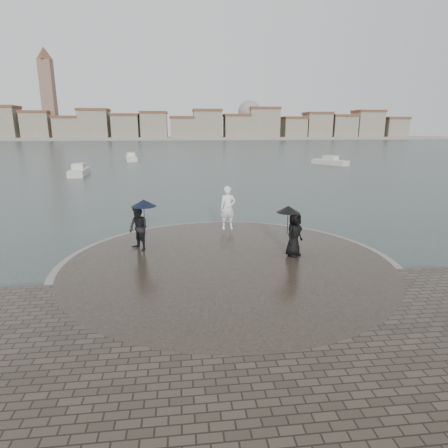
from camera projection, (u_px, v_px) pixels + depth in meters
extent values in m
plane|color=#2B3835|center=(244.00, 316.00, 10.58)|extent=(400.00, 400.00, 0.00)
cylinder|color=gray|center=(228.00, 266.00, 13.91)|extent=(12.50, 12.50, 0.32)
cylinder|color=#2D261E|center=(228.00, 266.00, 13.90)|extent=(11.90, 11.90, 0.36)
imported|color=white|center=(228.00, 208.00, 18.02)|extent=(0.79, 0.55, 2.09)
imported|color=black|center=(138.00, 228.00, 14.95)|extent=(1.08, 1.09, 1.78)
cylinder|color=black|center=(144.00, 216.00, 14.96)|extent=(0.02, 0.02, 0.90)
cone|color=black|center=(144.00, 203.00, 14.82)|extent=(1.03, 1.03, 0.28)
imported|color=black|center=(294.00, 234.00, 14.25)|extent=(0.99, 0.97, 1.73)
cylinder|color=black|center=(288.00, 223.00, 14.21)|extent=(0.02, 0.02, 0.90)
cone|color=black|center=(288.00, 209.00, 14.08)|extent=(0.91, 0.91, 0.26)
cube|color=gray|center=(182.00, 138.00, 167.18)|extent=(260.00, 20.00, 1.20)
cube|color=#A0937E|center=(2.00, 124.00, 154.39)|extent=(13.00, 10.00, 13.00)
cube|color=brown|center=(0.00, 107.00, 152.65)|extent=(13.60, 10.60, 1.00)
cube|color=#A0937E|center=(38.00, 127.00, 156.24)|extent=(11.00, 10.00, 11.00)
cube|color=brown|center=(36.00, 112.00, 154.74)|extent=(11.60, 10.60, 1.00)
cube|color=#A0937E|center=(68.00, 129.00, 157.85)|extent=(10.00, 10.00, 9.00)
cube|color=brown|center=(67.00, 117.00, 156.61)|extent=(10.60, 10.60, 1.00)
cube|color=#A0937E|center=(95.00, 126.00, 158.73)|extent=(12.00, 10.00, 12.00)
cube|color=brown|center=(93.00, 110.00, 157.11)|extent=(12.60, 10.60, 1.00)
cube|color=#A0937E|center=(126.00, 128.00, 160.46)|extent=(11.00, 10.00, 10.00)
cube|color=brown|center=(125.00, 115.00, 159.09)|extent=(11.60, 10.60, 1.00)
cube|color=#A0937E|center=(154.00, 127.00, 161.70)|extent=(11.00, 10.00, 11.00)
cube|color=brown|center=(154.00, 113.00, 160.21)|extent=(11.60, 10.60, 1.00)
cube|color=#A0937E|center=(182.00, 129.00, 163.32)|extent=(10.00, 10.00, 9.00)
cube|color=brown|center=(182.00, 117.00, 162.07)|extent=(10.60, 10.60, 1.00)
cube|color=#A0937E|center=(207.00, 126.00, 164.20)|extent=(12.00, 10.00, 12.00)
cube|color=brown|center=(207.00, 110.00, 162.58)|extent=(12.60, 10.60, 1.00)
cube|color=#A0937E|center=(237.00, 128.00, 165.93)|extent=(11.00, 10.00, 10.00)
cube|color=brown|center=(237.00, 115.00, 164.56)|extent=(11.60, 10.60, 1.00)
cube|color=#A0937E|center=(263.00, 125.00, 166.92)|extent=(13.00, 10.00, 13.00)
cube|color=brown|center=(264.00, 108.00, 165.18)|extent=(13.60, 10.60, 1.00)
cube|color=#A0937E|center=(293.00, 129.00, 169.02)|extent=(10.00, 10.00, 9.00)
cube|color=brown|center=(294.00, 118.00, 167.77)|extent=(10.60, 10.60, 1.00)
cube|color=#A0937E|center=(317.00, 127.00, 170.02)|extent=(11.00, 10.00, 11.00)
cube|color=brown|center=(318.00, 113.00, 168.52)|extent=(11.60, 10.60, 1.00)
cube|color=#A0937E|center=(342.00, 128.00, 171.51)|extent=(11.00, 10.00, 10.00)
cube|color=brown|center=(343.00, 116.00, 170.14)|extent=(11.60, 10.60, 1.00)
cube|color=#A0937E|center=(367.00, 126.00, 172.63)|extent=(12.00, 10.00, 12.00)
cube|color=brown|center=(368.00, 111.00, 171.01)|extent=(12.60, 10.60, 1.00)
cube|color=#A0937E|center=(393.00, 129.00, 174.48)|extent=(10.00, 10.00, 9.00)
cube|color=brown|center=(394.00, 118.00, 173.24)|extent=(10.60, 10.60, 1.00)
cube|color=#846654|center=(49.00, 101.00, 156.11)|extent=(5.00, 5.00, 32.00)
cone|color=brown|center=(44.00, 53.00, 151.49)|extent=(6.80, 6.80, 5.00)
sphere|color=gray|center=(249.00, 112.00, 166.79)|extent=(10.00, 10.00, 10.00)
cube|color=beige|center=(79.00, 173.00, 41.81)|extent=(2.01, 5.60, 0.90)
cube|color=beige|center=(79.00, 168.00, 41.66)|extent=(1.35, 2.08, 0.90)
cube|color=beige|center=(330.00, 163.00, 53.79)|extent=(4.10, 5.58, 0.90)
cube|color=beige|center=(330.00, 159.00, 53.64)|extent=(2.03, 2.33, 0.90)
cube|color=beige|center=(131.00, 159.00, 60.26)|extent=(2.53, 5.69, 0.90)
cube|color=beige|center=(131.00, 155.00, 60.11)|extent=(1.53, 2.18, 0.90)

